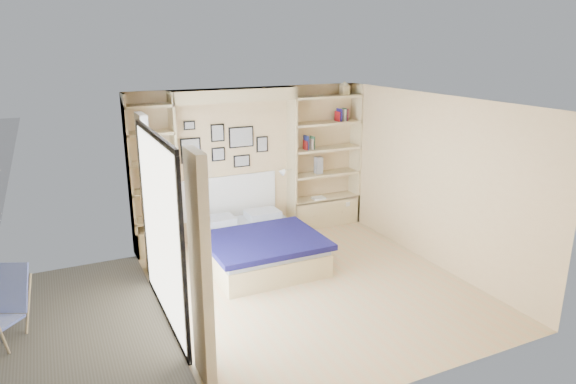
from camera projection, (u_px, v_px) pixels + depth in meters
name	position (u px, v px, depth m)	size (l,w,h in m)	color
ground	(312.00, 286.00, 7.00)	(4.50, 4.50, 0.00)	tan
room_shell	(244.00, 186.00, 7.86)	(4.50, 4.50, 4.50)	tan
bed	(256.00, 245.00, 7.70)	(1.64, 2.18, 1.07)	tan
photo_gallery	(224.00, 144.00, 8.29)	(1.48, 0.02, 0.82)	black
reading_lamps	(238.00, 177.00, 8.30)	(1.92, 0.12, 0.15)	silver
shelf_decor	(310.00, 134.00, 8.74)	(3.52, 0.23, 2.03)	#A51E1E
deck	(16.00, 351.00, 5.52)	(3.20, 4.00, 0.05)	#6B624F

